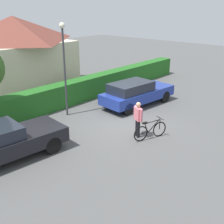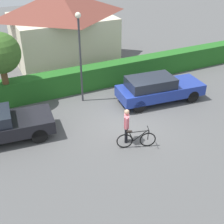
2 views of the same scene
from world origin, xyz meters
name	(u,v)px [view 1 (image 1 of 2)]	position (x,y,z in m)	size (l,w,h in m)	color
ground_plane	(127,124)	(0.00, 0.00, 0.00)	(60.00, 60.00, 0.00)	#515151
hedge_row	(67,94)	(0.00, 4.36, 0.64)	(20.94, 0.90, 1.28)	#22601F
house_distant	(16,53)	(-0.17, 9.10, 2.42)	(6.60, 5.42, 4.73)	beige
parked_car_near	(2,142)	(-5.64, 1.30, 0.73)	(4.63, 2.18, 1.38)	black
parked_car_far	(136,93)	(2.43, 1.31, 0.76)	(4.68, 2.12, 1.42)	navy
bicycle	(150,131)	(-0.58, -1.73, 0.37)	(1.57, 0.71, 0.87)	black
person_rider	(138,117)	(-0.77, -1.19, 0.92)	(0.39, 0.58, 1.58)	black
street_lamp	(64,58)	(-1.11, 3.09, 2.95)	(0.28, 0.28, 4.62)	#38383D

